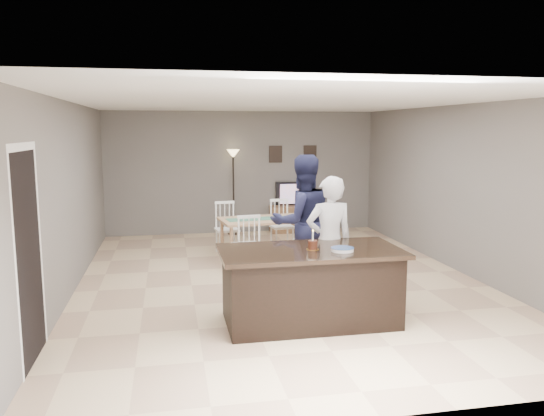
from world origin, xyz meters
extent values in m
plane|color=#D8B68A|center=(0.00, 0.00, 0.00)|extent=(8.00, 8.00, 0.00)
plane|color=slate|center=(0.00, 4.00, 1.35)|extent=(6.00, 0.00, 6.00)
plane|color=slate|center=(0.00, -4.00, 1.35)|extent=(6.00, 0.00, 6.00)
plane|color=slate|center=(-3.00, 0.00, 1.35)|extent=(0.00, 8.00, 8.00)
plane|color=slate|center=(3.00, 0.00, 1.35)|extent=(0.00, 8.00, 8.00)
plane|color=white|center=(0.00, 0.00, 2.70)|extent=(8.00, 8.00, 0.00)
cube|color=black|center=(0.00, -1.80, 0.42)|extent=(2.00, 1.00, 0.85)
cube|color=black|center=(0.00, -1.80, 0.88)|extent=(2.15, 1.10, 0.05)
cube|color=brown|center=(1.20, 3.77, 0.30)|extent=(1.20, 0.40, 0.60)
imported|color=black|center=(1.20, 3.84, 0.86)|extent=(0.91, 0.12, 0.53)
plane|color=#D65917|center=(1.20, 3.76, 0.87)|extent=(0.78, 0.00, 0.78)
cube|color=black|center=(0.75, 3.98, 1.75)|extent=(0.30, 0.02, 0.38)
cube|color=black|center=(1.55, 3.98, 1.75)|extent=(0.30, 0.02, 0.38)
plane|color=black|center=(-2.99, -2.30, 1.05)|extent=(0.00, 2.10, 2.10)
plane|color=white|center=(-2.99, -2.30, 2.14)|extent=(0.00, 1.02, 1.02)
imported|color=silver|center=(0.40, -1.25, 0.86)|extent=(0.64, 0.44, 1.72)
imported|color=#181935|center=(0.25, -0.45, 0.98)|extent=(1.04, 0.86, 1.95)
cylinder|color=gold|center=(0.02, -1.82, 0.90)|extent=(0.15, 0.15, 0.00)
cylinder|color=#3E1A11|center=(0.02, -1.82, 0.96)|extent=(0.11, 0.11, 0.10)
cylinder|color=white|center=(0.02, -1.82, 1.06)|extent=(0.02, 0.02, 0.11)
sphere|color=#FFBF4C|center=(0.02, -1.82, 1.13)|extent=(0.02, 0.02, 0.02)
cylinder|color=white|center=(0.34, -1.97, 0.91)|extent=(0.26, 0.26, 0.01)
cylinder|color=white|center=(0.34, -1.97, 0.92)|extent=(0.26, 0.26, 0.01)
cylinder|color=white|center=(0.34, -1.97, 0.93)|extent=(0.26, 0.26, 0.01)
cylinder|color=navy|center=(0.34, -1.97, 0.94)|extent=(0.27, 0.27, 0.00)
cube|color=tan|center=(0.04, 1.35, 0.72)|extent=(1.67, 1.07, 0.04)
cylinder|color=tan|center=(-0.62, 0.91, 0.35)|extent=(0.06, 0.06, 0.70)
cylinder|color=tan|center=(0.70, 1.80, 0.35)|extent=(0.06, 0.06, 0.70)
cube|color=#3E6F52|center=(0.04, 1.35, 0.75)|extent=(1.41, 0.50, 0.01)
cube|color=white|center=(-0.42, 0.60, 0.44)|extent=(0.46, 0.44, 0.04)
cylinder|color=white|center=(-0.57, 0.43, 0.21)|extent=(0.03, 0.03, 0.42)
cylinder|color=white|center=(-0.27, 0.78, 0.21)|extent=(0.03, 0.03, 0.42)
cube|color=white|center=(-0.40, 0.43, 0.94)|extent=(0.38, 0.07, 0.05)
cube|color=white|center=(0.66, 0.73, 0.44)|extent=(0.46, 0.44, 0.04)
cylinder|color=white|center=(0.51, 0.55, 0.21)|extent=(0.03, 0.03, 0.42)
cylinder|color=white|center=(0.81, 0.91, 0.21)|extent=(0.03, 0.03, 0.42)
cube|color=white|center=(0.68, 0.55, 0.94)|extent=(0.38, 0.07, 0.05)
cube|color=white|center=(-0.58, 1.98, 0.44)|extent=(0.46, 0.44, 0.04)
cylinder|color=white|center=(-0.43, 2.16, 0.21)|extent=(0.03, 0.03, 0.42)
cylinder|color=white|center=(-0.73, 1.80, 0.21)|extent=(0.03, 0.03, 0.42)
cube|color=white|center=(-0.60, 2.16, 0.94)|extent=(0.38, 0.07, 0.05)
cube|color=white|center=(0.50, 2.11, 0.44)|extent=(0.46, 0.44, 0.04)
cylinder|color=white|center=(0.65, 2.28, 0.21)|extent=(0.03, 0.03, 0.42)
cylinder|color=white|center=(0.35, 1.93, 0.21)|extent=(0.03, 0.03, 0.42)
cube|color=white|center=(0.48, 2.28, 0.94)|extent=(0.38, 0.07, 0.05)
cylinder|color=black|center=(-0.23, 3.79, 0.01)|extent=(0.28, 0.28, 0.03)
cylinder|color=black|center=(-0.23, 3.79, 0.88)|extent=(0.04, 0.04, 1.72)
cone|color=#FFDA8C|center=(-0.23, 3.79, 1.78)|extent=(0.28, 0.28, 0.18)
camera|label=1|loc=(-1.63, -7.72, 2.30)|focal=35.00mm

